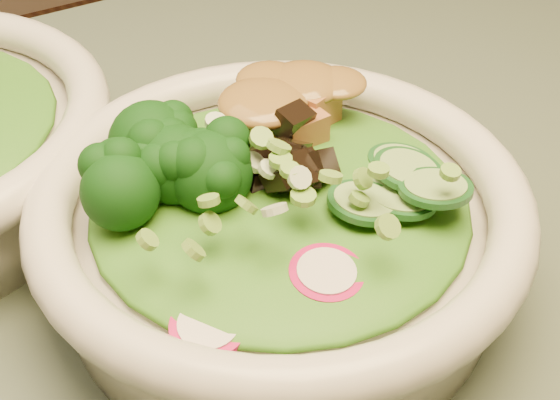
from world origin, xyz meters
TOP-DOWN VIEW (x-y plane):
  - dining_table at (0.00, 0.00)m, footprint 1.20×0.80m
  - salad_bowl at (-0.11, 0.01)m, footprint 0.26×0.26m
  - lettuce_bed at (-0.11, 0.01)m, footprint 0.20×0.20m
  - broccoli_florets at (-0.16, 0.04)m, footprint 0.09×0.08m
  - radish_slices at (-0.14, -0.05)m, footprint 0.11×0.06m
  - cucumber_slices at (-0.05, -0.03)m, footprint 0.08×0.08m
  - mushroom_heap at (-0.10, 0.02)m, footprint 0.08×0.08m
  - tofu_cubes at (-0.07, 0.06)m, footprint 0.10×0.07m
  - peanut_sauce at (-0.07, 0.06)m, footprint 0.07×0.05m
  - scallion_garnish at (-0.11, 0.01)m, footprint 0.19×0.19m

SIDE VIEW (x-z plane):
  - dining_table at x=0.00m, z-range 0.26..1.01m
  - salad_bowl at x=-0.11m, z-range 0.75..0.82m
  - lettuce_bed at x=-0.11m, z-range 0.80..0.82m
  - radish_slices at x=-0.14m, z-range 0.80..0.82m
  - cucumber_slices at x=-0.05m, z-range 0.80..0.84m
  - tofu_cubes at x=-0.07m, z-range 0.80..0.84m
  - mushroom_heap at x=-0.10m, z-range 0.80..0.84m
  - broccoli_florets at x=-0.16m, z-range 0.80..0.85m
  - scallion_garnish at x=-0.11m, z-range 0.82..0.84m
  - peanut_sauce at x=-0.07m, z-range 0.82..0.84m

